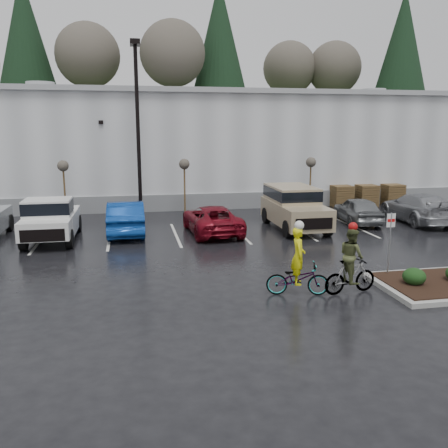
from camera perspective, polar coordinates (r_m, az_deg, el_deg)
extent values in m
plane|color=black|center=(15.09, 6.69, -7.53)|extent=(120.00, 120.00, 0.00)
cube|color=#B6B9BB|center=(35.87, -4.03, 9.26)|extent=(60.00, 15.00, 7.00)
cube|color=slate|center=(28.71, -2.07, 2.69)|extent=(60.00, 0.12, 1.00)
cube|color=#999B9E|center=(35.91, -4.11, 14.93)|extent=(60.50, 15.50, 0.30)
cube|color=#283A18|center=(58.77, -6.84, 9.60)|extent=(80.00, 25.00, 6.00)
cylinder|color=black|center=(25.57, -10.28, 10.44)|extent=(0.20, 0.20, 9.00)
cube|color=black|center=(25.91, -10.67, 20.66)|extent=(0.50, 1.00, 0.25)
cylinder|color=#48301D|center=(27.03, -18.60, 3.48)|extent=(0.10, 0.10, 2.80)
sphere|color=#443F36|center=(26.88, -18.80, 6.64)|extent=(0.60, 0.60, 0.60)
cylinder|color=#48301D|center=(26.96, -4.75, 4.02)|extent=(0.10, 0.10, 2.80)
sphere|color=#443F36|center=(26.80, -4.81, 7.20)|extent=(0.60, 0.60, 0.60)
cylinder|color=#48301D|center=(28.76, 10.31, 4.34)|extent=(0.10, 0.10, 2.80)
sphere|color=#443F36|center=(28.61, 10.42, 7.32)|extent=(0.60, 0.60, 0.60)
cube|color=#48301D|center=(30.74, 13.94, 3.28)|extent=(1.20, 1.20, 1.35)
cube|color=#48301D|center=(31.50, 16.75, 3.32)|extent=(1.20, 1.20, 1.35)
cube|color=#48301D|center=(32.37, 19.58, 3.35)|extent=(1.20, 1.20, 1.35)
ellipsoid|color=black|center=(15.79, 21.91, -5.88)|extent=(0.70, 0.70, 0.52)
cylinder|color=gray|center=(16.49, 19.26, -2.48)|extent=(0.05, 0.05, 2.20)
cube|color=white|center=(16.31, 19.46, 0.41)|extent=(0.30, 0.02, 0.45)
cube|color=red|center=(16.30, 19.47, 0.41)|extent=(0.26, 0.02, 0.10)
imported|color=navy|center=(22.68, -11.72, 0.79)|extent=(1.67, 4.72, 1.55)
imported|color=maroon|center=(22.33, -1.47, 0.56)|extent=(2.48, 4.88, 1.32)
imported|color=slate|center=(25.66, 15.79, 1.63)|extent=(2.09, 4.21, 1.38)
imported|color=#989A9F|center=(26.99, 22.27, 1.85)|extent=(2.52, 5.44, 1.54)
imported|color=#3F3F44|center=(14.35, 8.84, -6.55)|extent=(1.96, 1.05, 0.98)
imported|color=yellow|center=(14.15, 8.93, -3.79)|extent=(0.54, 0.70, 1.71)
sphere|color=silver|center=(13.93, 9.04, -0.17)|extent=(0.28, 0.28, 0.28)
imported|color=#3F3F44|center=(14.79, 14.95, -6.11)|extent=(1.74, 0.75, 1.05)
imported|color=#434A27|center=(14.61, 15.08, -3.67)|extent=(0.56, 0.86, 1.65)
sphere|color=#990C0C|center=(14.41, 15.26, -0.33)|extent=(0.27, 0.27, 0.27)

